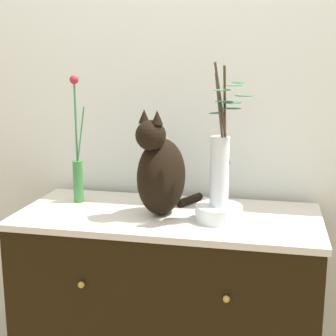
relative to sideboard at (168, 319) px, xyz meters
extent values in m
cube|color=silver|center=(0.00, 0.34, 0.85)|extent=(4.40, 0.08, 2.60)
cube|color=black|center=(0.00, 0.00, -0.01)|extent=(1.14, 0.52, 0.88)
cube|color=beige|center=(0.00, 0.00, 0.44)|extent=(1.17, 0.53, 0.02)
sphere|color=#B79338|center=(-0.26, -0.27, 0.25)|extent=(0.02, 0.02, 0.02)
sphere|color=#B79338|center=(0.26, -0.27, 0.25)|extent=(0.02, 0.02, 0.02)
ellipsoid|color=black|center=(-0.02, -0.01, 0.60)|extent=(0.24, 0.27, 0.29)
sphere|color=black|center=(-0.05, -0.07, 0.77)|extent=(0.11, 0.11, 0.11)
cone|color=black|center=(-0.02, -0.08, 0.83)|extent=(0.04, 0.04, 0.05)
cone|color=black|center=(-0.08, -0.06, 0.83)|extent=(0.04, 0.04, 0.05)
cylinder|color=black|center=(0.06, 0.15, 0.47)|extent=(0.09, 0.14, 0.03)
cylinder|color=#337233|center=(-0.40, 0.08, 0.54)|extent=(0.04, 0.04, 0.17)
cylinder|color=#337243|center=(-0.40, 0.08, 0.78)|extent=(0.01, 0.01, 0.31)
sphere|color=maroon|center=(-0.40, 0.08, 0.96)|extent=(0.04, 0.04, 0.04)
cylinder|color=#387B43|center=(-0.38, 0.08, 0.74)|extent=(0.04, 0.01, 0.22)
cylinder|color=silver|center=(0.20, -0.04, 0.48)|extent=(0.17, 0.17, 0.06)
cylinder|color=silver|center=(0.20, -0.04, 0.64)|extent=(0.07, 0.07, 0.26)
cylinder|color=#4A3C2B|center=(0.20, -0.06, 0.83)|extent=(0.05, 0.01, 0.33)
ellipsoid|color=#366846|center=(0.19, -0.06, 0.85)|extent=(0.07, 0.08, 0.01)
ellipsoid|color=#296C49|center=(0.22, -0.07, 0.89)|extent=(0.07, 0.04, 0.01)
ellipsoid|color=#347343|center=(0.21, -0.10, 0.93)|extent=(0.08, 0.07, 0.01)
cylinder|color=#433620|center=(0.22, -0.05, 0.84)|extent=(0.01, 0.08, 0.35)
ellipsoid|color=#38774B|center=(0.24, -0.06, 0.87)|extent=(0.08, 0.05, 0.01)
ellipsoid|color=#386A44|center=(0.28, -0.05, 0.91)|extent=(0.07, 0.04, 0.01)
ellipsoid|color=#2C723F|center=(0.26, -0.04, 0.96)|extent=(0.07, 0.08, 0.01)
cylinder|color=#45352A|center=(0.21, -0.06, 0.85)|extent=(0.06, 0.04, 0.36)
ellipsoid|color=#31744B|center=(0.25, -0.08, 0.89)|extent=(0.08, 0.07, 0.01)
ellipsoid|color=#346F3C|center=(0.25, -0.10, 0.95)|extent=(0.08, 0.07, 0.01)
camera|label=1|loc=(0.38, -1.80, 1.03)|focal=52.90mm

